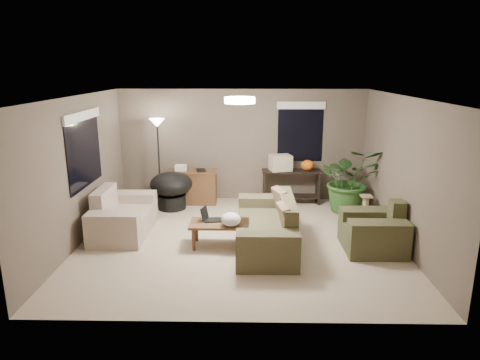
{
  "coord_description": "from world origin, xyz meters",
  "views": [
    {
      "loc": [
        0.14,
        -7.02,
        2.96
      ],
      "look_at": [
        0.0,
        0.2,
        1.05
      ],
      "focal_mm": 32.0,
      "sensor_mm": 36.0,
      "label": 1
    }
  ],
  "objects_px": {
    "coffee_table": "(219,226)",
    "cat_scratching_post": "(365,209)",
    "armchair": "(374,232)",
    "houseplant": "(349,187)",
    "main_sofa": "(268,229)",
    "floor_lamp": "(158,133)",
    "loveseat": "(122,218)",
    "desk": "(193,187)",
    "papasan_chair": "(171,188)",
    "console_table": "(291,184)"
  },
  "relations": [
    {
      "from": "coffee_table",
      "to": "cat_scratching_post",
      "type": "xyz_separation_m",
      "value": [
        2.83,
        1.37,
        -0.14
      ]
    },
    {
      "from": "armchair",
      "to": "houseplant",
      "type": "relative_size",
      "value": 0.72
    },
    {
      "from": "main_sofa",
      "to": "floor_lamp",
      "type": "xyz_separation_m",
      "value": [
        -2.27,
        2.17,
        1.3
      ]
    },
    {
      "from": "main_sofa",
      "to": "floor_lamp",
      "type": "relative_size",
      "value": 1.15
    },
    {
      "from": "cat_scratching_post",
      "to": "armchair",
      "type": "bearing_deg",
      "value": -99.73
    },
    {
      "from": "armchair",
      "to": "coffee_table",
      "type": "distance_m",
      "value": 2.58
    },
    {
      "from": "main_sofa",
      "to": "loveseat",
      "type": "distance_m",
      "value": 2.69
    },
    {
      "from": "loveseat",
      "to": "desk",
      "type": "relative_size",
      "value": 1.45
    },
    {
      "from": "coffee_table",
      "to": "papasan_chair",
      "type": "distance_m",
      "value": 2.3
    },
    {
      "from": "main_sofa",
      "to": "armchair",
      "type": "xyz_separation_m",
      "value": [
        1.75,
        -0.13,
        0.0
      ]
    },
    {
      "from": "loveseat",
      "to": "floor_lamp",
      "type": "bearing_deg",
      "value": 77.43
    },
    {
      "from": "main_sofa",
      "to": "cat_scratching_post",
      "type": "xyz_separation_m",
      "value": [
        2.0,
        1.33,
        -0.08
      ]
    },
    {
      "from": "armchair",
      "to": "papasan_chair",
      "type": "xyz_separation_m",
      "value": [
        -3.74,
        2.07,
        0.17
      ]
    },
    {
      "from": "main_sofa",
      "to": "console_table",
      "type": "distance_m",
      "value": 2.48
    },
    {
      "from": "loveseat",
      "to": "armchair",
      "type": "bearing_deg",
      "value": -8.23
    },
    {
      "from": "houseplant",
      "to": "cat_scratching_post",
      "type": "bearing_deg",
      "value": -64.93
    },
    {
      "from": "loveseat",
      "to": "coffee_table",
      "type": "distance_m",
      "value": 1.9
    },
    {
      "from": "loveseat",
      "to": "coffee_table",
      "type": "xyz_separation_m",
      "value": [
        1.82,
        -0.55,
        0.06
      ]
    },
    {
      "from": "console_table",
      "to": "main_sofa",
      "type": "bearing_deg",
      "value": -104.53
    },
    {
      "from": "loveseat",
      "to": "desk",
      "type": "bearing_deg",
      "value": 59.83
    },
    {
      "from": "loveseat",
      "to": "cat_scratching_post",
      "type": "xyz_separation_m",
      "value": [
        4.65,
        0.82,
        -0.08
      ]
    },
    {
      "from": "floor_lamp",
      "to": "cat_scratching_post",
      "type": "distance_m",
      "value": 4.57
    },
    {
      "from": "desk",
      "to": "floor_lamp",
      "type": "xyz_separation_m",
      "value": [
        -0.69,
        -0.16,
        1.22
      ]
    },
    {
      "from": "loveseat",
      "to": "cat_scratching_post",
      "type": "height_order",
      "value": "loveseat"
    },
    {
      "from": "armchair",
      "to": "console_table",
      "type": "height_order",
      "value": "armchair"
    },
    {
      "from": "houseplant",
      "to": "papasan_chair",
      "type": "bearing_deg",
      "value": 178.18
    },
    {
      "from": "loveseat",
      "to": "papasan_chair",
      "type": "distance_m",
      "value": 1.59
    },
    {
      "from": "main_sofa",
      "to": "houseplant",
      "type": "distance_m",
      "value": 2.55
    },
    {
      "from": "desk",
      "to": "console_table",
      "type": "xyz_separation_m",
      "value": [
        2.2,
        0.06,
        0.06
      ]
    },
    {
      "from": "loveseat",
      "to": "floor_lamp",
      "type": "distance_m",
      "value": 2.15
    },
    {
      "from": "desk",
      "to": "floor_lamp",
      "type": "bearing_deg",
      "value": -166.78
    },
    {
      "from": "main_sofa",
      "to": "papasan_chair",
      "type": "distance_m",
      "value": 2.78
    },
    {
      "from": "main_sofa",
      "to": "loveseat",
      "type": "xyz_separation_m",
      "value": [
        -2.64,
        0.51,
        0.0
      ]
    },
    {
      "from": "main_sofa",
      "to": "papasan_chair",
      "type": "bearing_deg",
      "value": 135.6
    },
    {
      "from": "armchair",
      "to": "cat_scratching_post",
      "type": "bearing_deg",
      "value": 80.27
    },
    {
      "from": "houseplant",
      "to": "console_table",
      "type": "bearing_deg",
      "value": 153.63
    },
    {
      "from": "main_sofa",
      "to": "desk",
      "type": "height_order",
      "value": "main_sofa"
    },
    {
      "from": "main_sofa",
      "to": "floor_lamp",
      "type": "height_order",
      "value": "floor_lamp"
    },
    {
      "from": "desk",
      "to": "console_table",
      "type": "relative_size",
      "value": 0.85
    },
    {
      "from": "armchair",
      "to": "floor_lamp",
      "type": "distance_m",
      "value": 4.82
    },
    {
      "from": "console_table",
      "to": "papasan_chair",
      "type": "xyz_separation_m",
      "value": [
        -2.6,
        -0.45,
        0.03
      ]
    },
    {
      "from": "main_sofa",
      "to": "floor_lamp",
      "type": "bearing_deg",
      "value": 136.23
    },
    {
      "from": "floor_lamp",
      "to": "cat_scratching_post",
      "type": "xyz_separation_m",
      "value": [
        4.27,
        -0.85,
        -1.38
      ]
    },
    {
      "from": "armchair",
      "to": "main_sofa",
      "type": "bearing_deg",
      "value": 175.76
    },
    {
      "from": "coffee_table",
      "to": "desk",
      "type": "bearing_deg",
      "value": 107.61
    },
    {
      "from": "desk",
      "to": "console_table",
      "type": "bearing_deg",
      "value": 1.46
    },
    {
      "from": "armchair",
      "to": "console_table",
      "type": "distance_m",
      "value": 2.77
    },
    {
      "from": "armchair",
      "to": "houseplant",
      "type": "bearing_deg",
      "value": 89.45
    },
    {
      "from": "floor_lamp",
      "to": "houseplant",
      "type": "xyz_separation_m",
      "value": [
        4.04,
        -0.35,
        -1.06
      ]
    },
    {
      "from": "console_table",
      "to": "cat_scratching_post",
      "type": "relative_size",
      "value": 2.6
    }
  ]
}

